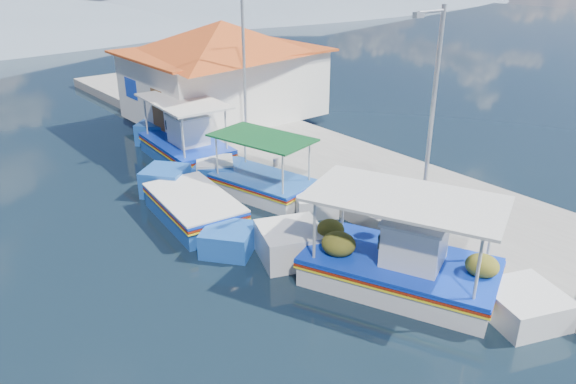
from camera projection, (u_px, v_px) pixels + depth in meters
ground at (361, 323)px, 12.32m from camera, size 160.00×160.00×0.00m
quay at (355, 175)px, 19.89m from camera, size 5.00×44.00×0.50m
bollards at (327, 185)px, 17.98m from camera, size 0.20×17.20×0.30m
main_caique at (398, 266)px, 13.59m from camera, size 4.50×7.56×2.72m
caique_green_canopy at (262, 185)px, 18.77m from camera, size 2.83×6.11×2.35m
caique_blue_hull at (193, 209)px, 17.06m from camera, size 2.46×6.66×1.19m
caique_far at (185, 148)px, 21.92m from camera, size 2.63×7.75×2.72m
harbor_building at (224, 68)px, 25.43m from camera, size 10.49×10.49×4.40m
lamp_post_near at (431, 107)px, 14.80m from camera, size 1.21×0.14×6.00m
lamp_post_far at (242, 60)px, 21.18m from camera, size 1.21×0.14×6.00m
mountain_ridge at (5, 14)px, 55.01m from camera, size 171.40×96.00×5.50m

